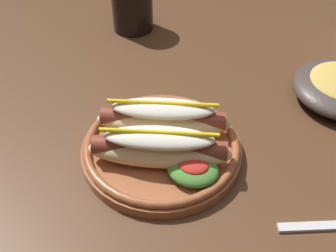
% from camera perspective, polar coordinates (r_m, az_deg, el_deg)
% --- Properties ---
extents(dining_table, '(1.35, 1.00, 0.74)m').
position_cam_1_polar(dining_table, '(0.75, -2.86, -2.45)').
color(dining_table, '#51331E').
rests_on(dining_table, ground_plane).
extents(hot_dog_plate, '(0.23, 0.23, 0.08)m').
position_cam_1_polar(hot_dog_plate, '(0.58, -0.76, -2.24)').
color(hot_dog_plate, '#9E5633').
rests_on(hot_dog_plate, dining_table).
extents(fork, '(0.12, 0.06, 0.00)m').
position_cam_1_polar(fork, '(0.56, 21.97, -12.61)').
color(fork, silver).
rests_on(fork, dining_table).
extents(soda_cup, '(0.08, 0.08, 0.11)m').
position_cam_1_polar(soda_cup, '(0.88, -4.95, 16.28)').
color(soda_cup, black).
rests_on(soda_cup, dining_table).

